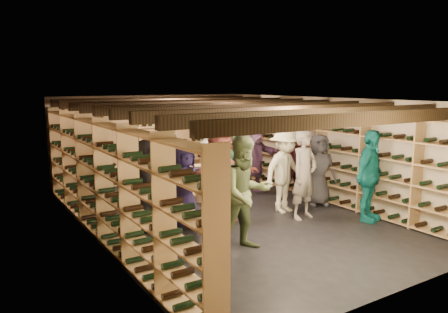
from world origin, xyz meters
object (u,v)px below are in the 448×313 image
crate_stack_left (205,183)px  person_7 (304,175)px  person_4 (369,176)px  person_2 (245,194)px  person_5 (220,178)px  person_10 (238,168)px  person_9 (214,171)px  person_0 (149,184)px  person_3 (285,171)px  person_8 (298,163)px  crate_loose (211,193)px  person_11 (254,157)px  person_6 (185,187)px  person_12 (319,170)px  person_1 (171,176)px  crate_stack_right (209,189)px

crate_stack_left → person_7: 2.50m
person_4 → person_2: bearing=160.7°
person_5 → crate_stack_left: bearing=58.1°
person_2 → person_10: (1.44, 2.35, -0.11)m
person_2 → person_9: 2.42m
person_0 → person_3: 2.91m
person_4 → person_10: (-1.52, 2.39, -0.08)m
person_0 → person_5: bearing=-33.7°
person_2 → person_5: person_2 is taller
person_8 → crate_loose: bearing=153.4°
person_5 → person_11: size_ratio=1.01×
person_3 → person_9: bearing=132.0°
person_6 → person_7: (2.33, -0.71, 0.10)m
person_7 → person_11: bearing=71.9°
crate_loose → person_10: size_ratio=0.30×
person_4 → crate_loose: bearing=98.3°
person_8 → person_12: 0.56m
person_3 → person_6: bearing=167.3°
person_1 → person_5: person_5 is taller
person_6 → person_8: person_8 is taller
person_5 → crate_loose: bearing=52.2°
person_1 → person_3: 2.43m
person_1 → person_0: bearing=-170.9°
person_4 → person_5: size_ratio=0.99×
person_9 → person_2: bearing=-127.7°
crate_loose → person_1: (-1.65, -1.24, 0.83)m
person_7 → person_12: bearing=22.1°
crate_loose → person_10: (0.15, -0.92, 0.75)m
person_12 → person_6: bearing=-159.5°
person_1 → person_9: 1.18m
person_3 → person_9: person_3 is taller
person_1 → person_8: bearing=-15.4°
crate_stack_right → person_1: size_ratio=0.29×
person_3 → person_6: 2.31m
person_5 → person_9: bearing=53.2°
crate_loose → person_1: bearing=-143.2°
person_2 → person_0: bearing=119.7°
person_5 → person_7: (1.65, -0.54, -0.02)m
person_1 → person_4: size_ratio=0.99×
person_0 → person_8: person_8 is taller
crate_stack_right → person_7: bearing=-74.5°
person_8 → person_6: bearing=-157.2°
person_3 → person_10: (-0.52, 1.03, -0.06)m
person_4 → person_7: (-0.97, 0.82, -0.01)m
person_10 → person_2: bearing=-143.3°
crate_loose → person_6: 2.52m
crate_stack_right → person_9: person_9 is taller
person_3 → person_5: bearing=171.4°
person_3 → person_7: bearing=-95.4°
person_9 → crate_stack_right: bearing=46.5°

